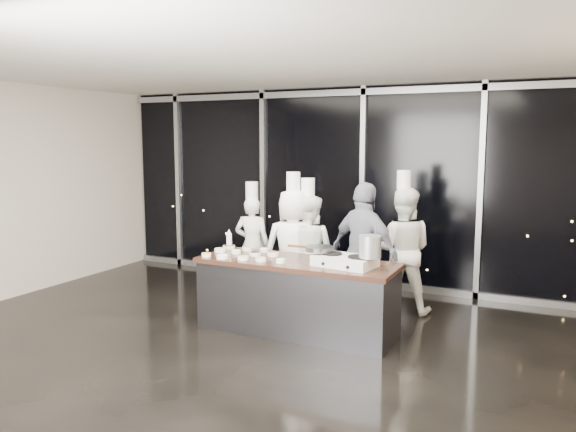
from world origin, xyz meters
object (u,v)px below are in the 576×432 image
stock_pot (370,247)px  chef_left (293,248)px  chef_center (308,251)px  chef_right (402,249)px  chef_far_left (252,244)px  guest (364,252)px  demo_counter (297,296)px  frying_pan (319,249)px  stove (345,261)px

stock_pot → chef_left: (-1.40, 0.95, -0.31)m
chef_left → chef_center: (0.17, 0.10, -0.04)m
chef_right → stock_pot: bearing=79.7°
chef_far_left → guest: (1.95, -0.50, 0.13)m
demo_counter → guest: (0.59, 0.81, 0.46)m
stock_pot → guest: bearing=111.6°
chef_center → guest: (0.87, -0.15, 0.09)m
frying_pan → stock_pot: bearing=1.0°
chef_far_left → guest: size_ratio=0.95×
chef_right → guest: bearing=47.8°
chef_center → guest: size_ratio=1.01×
frying_pan → stove: bearing=0.7°
stove → frying_pan: (-0.35, 0.05, 0.10)m
frying_pan → chef_left: 1.15m
guest → chef_center: bearing=13.9°
stock_pot → chef_right: bearing=90.1°
chef_far_left → demo_counter: bearing=123.5°
frying_pan → chef_left: chef_left is taller
stock_pot → demo_counter: bearing=174.6°
chef_far_left → stock_pot: bearing=136.2°
frying_pan → chef_right: 1.54m
frying_pan → stock_pot: size_ratio=2.40×
guest → chef_right: size_ratio=0.93×
chef_far_left → chef_center: chef_center is taller
stove → frying_pan: 0.37m
stove → chef_center: size_ratio=0.41×
frying_pan → chef_far_left: bearing=150.7°
frying_pan → chef_far_left: 2.12m
chef_far_left → chef_left: size_ratio=0.90×
stove → chef_far_left: chef_far_left is taller
demo_counter → stove: stove is taller
chef_left → guest: bearing=155.5°
chef_left → chef_center: size_ratio=1.05×
chef_left → guest: (1.05, -0.05, 0.05)m
stove → frying_pan: bearing=-179.3°
stock_pot → chef_center: 1.66m
demo_counter → stock_pot: size_ratio=9.81×
frying_pan → chef_left: bearing=140.0°
demo_counter → stove: (0.63, -0.05, 0.51)m
chef_far_left → frying_pan: bearing=129.0°
stock_pot → chef_right: chef_right is taller
guest → frying_pan: bearing=93.0°
chef_far_left → chef_left: 1.01m
stock_pot → chef_far_left: (-2.31, 1.40, -0.39)m
chef_left → chef_right: chef_right is taller
chef_left → chef_center: bearing=-171.0°
stove → chef_center: (-0.91, 1.01, -0.15)m
stock_pot → guest: guest is taller
chef_center → chef_left: bearing=27.7°
chef_center → chef_right: size_ratio=0.94×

